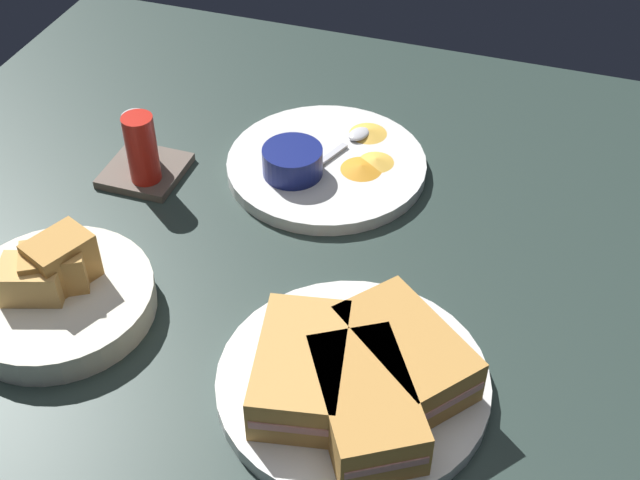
{
  "coord_description": "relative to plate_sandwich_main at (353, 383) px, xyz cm",
  "views": [
    {
      "loc": [
        -56.83,
        -22.13,
        62.68
      ],
      "look_at": [
        6.26,
        -1.1,
        3.0
      ],
      "focal_mm": 47.82,
      "sensor_mm": 36.0,
      "label": 1
    }
  ],
  "objects": [
    {
      "name": "ground_plane",
      "position": [
        9.1,
        9.39,
        -2.3
      ],
      "size": [
        110.0,
        110.0,
        3.0
      ],
      "primitive_type": "cube",
      "color": "#283833"
    },
    {
      "name": "plate_sandwich_main",
      "position": [
        0.0,
        0.0,
        0.0
      ],
      "size": [
        25.12,
        25.12,
        1.6
      ],
      "primitive_type": "cylinder",
      "color": "silver",
      "rests_on": "ground_plane"
    },
    {
      "name": "sandwich_half_near",
      "position": [
        -2.32,
        4.17,
        3.2
      ],
      "size": [
        14.35,
        9.95,
        4.8
      ],
      "color": "tan",
      "rests_on": "plate_sandwich_main"
    },
    {
      "name": "sandwich_half_far",
      "position": [
        -4.17,
        -2.32,
        3.2
      ],
      "size": [
        15.06,
        13.22,
        4.8
      ],
      "color": "#C68C42",
      "rests_on": "plate_sandwich_main"
    },
    {
      "name": "sandwich_half_extra",
      "position": [
        2.32,
        -4.17,
        3.2
      ],
      "size": [
        14.07,
        14.89,
        4.8
      ],
      "color": "#C68C42",
      "rests_on": "plate_sandwich_main"
    },
    {
      "name": "ramekin_dark_sauce",
      "position": [
        1.94,
        -5.31,
        2.64
      ],
      "size": [
        7.68,
        7.68,
        3.4
      ],
      "color": "#0C144C",
      "rests_on": "plate_sandwich_main"
    },
    {
      "name": "spoon_by_dark_ramekin",
      "position": [
        1.0,
        0.52,
        1.16
      ],
      "size": [
        3.04,
        9.96,
        0.8
      ],
      "color": "silver",
      "rests_on": "plate_sandwich_main"
    },
    {
      "name": "plate_chips_companion",
      "position": [
        30.71,
        12.59,
        0.0
      ],
      "size": [
        24.01,
        24.01,
        1.6
      ],
      "primitive_type": "cylinder",
      "color": "silver",
      "rests_on": "ground_plane"
    },
    {
      "name": "ramekin_light_gravy",
      "position": [
        27.11,
        15.59,
        2.61
      ],
      "size": [
        7.08,
        7.08,
        3.34
      ],
      "color": "navy",
      "rests_on": "plate_chips_companion"
    },
    {
      "name": "spoon_by_gravy_ramekin",
      "position": [
        35.41,
        10.77,
        1.16
      ],
      "size": [
        9.73,
        4.94,
        0.8
      ],
      "color": "silver",
      "rests_on": "plate_chips_companion"
    },
    {
      "name": "plantain_chip_scatter",
      "position": [
        33.34,
        8.32,
        1.1
      ],
      "size": [
        14.12,
        9.28,
        0.6
      ],
      "color": "gold",
      "rests_on": "plate_chips_companion"
    },
    {
      "name": "bread_basket_rear",
      "position": [
        0.26,
        30.87,
        1.57
      ],
      "size": [
        19.39,
        19.39,
        8.16
      ],
      "color": "silver",
      "rests_on": "ground_plane"
    },
    {
      "name": "condiment_caddy",
      "position": [
        22.81,
        32.88,
        2.61
      ],
      "size": [
        9.0,
        9.0,
        9.5
      ],
      "color": "brown",
      "rests_on": "ground_plane"
    }
  ]
}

